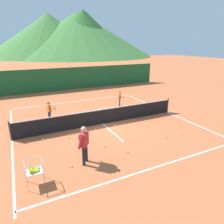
# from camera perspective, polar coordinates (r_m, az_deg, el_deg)

# --- Properties ---
(ground_plane) EXTENTS (120.00, 120.00, 0.00)m
(ground_plane) POSITION_cam_1_polar(r_m,az_deg,el_deg) (12.58, -2.68, -3.38)
(ground_plane) COLOR #BC6038
(line_baseline_near) EXTENTS (10.27, 0.08, 0.01)m
(line_baseline_near) POSITION_cam_1_polar(r_m,az_deg,el_deg) (8.59, 11.88, -15.20)
(line_baseline_near) COLOR white
(line_baseline_near) RESTS_ON ground
(line_baseline_far) EXTENTS (10.27, 0.08, 0.01)m
(line_baseline_far) POSITION_cam_1_polar(r_m,az_deg,el_deg) (17.74, -10.14, 3.01)
(line_baseline_far) COLOR white
(line_baseline_far) RESTS_ON ground
(line_sideline_west) EXTENTS (0.08, 10.97, 0.01)m
(line_sideline_west) POSITION_cam_1_polar(r_m,az_deg,el_deg) (11.73, -26.53, -7.20)
(line_sideline_west) COLOR white
(line_sideline_west) RESTS_ON ground
(line_sideline_east) EXTENTS (0.08, 10.97, 0.01)m
(line_sideline_east) POSITION_cam_1_polar(r_m,az_deg,el_deg) (15.23, 15.32, -0.03)
(line_sideline_east) COLOR white
(line_sideline_east) RESTS_ON ground
(line_service_center) EXTENTS (0.08, 5.42, 0.01)m
(line_service_center) POSITION_cam_1_polar(r_m,az_deg,el_deg) (12.58, -2.68, -3.36)
(line_service_center) COLOR white
(line_service_center) RESTS_ON ground
(tennis_net) EXTENTS (10.37, 0.08, 1.05)m
(tennis_net) POSITION_cam_1_polar(r_m,az_deg,el_deg) (12.40, -2.72, -1.24)
(tennis_net) COLOR #333338
(tennis_net) RESTS_ON ground
(instructor) EXTENTS (0.58, 0.81, 1.65)m
(instructor) POSITION_cam_1_polar(r_m,az_deg,el_deg) (8.30, -7.91, -8.32)
(instructor) COLOR black
(instructor) RESTS_ON ground
(student_0) EXTENTS (0.51, 0.56, 1.27)m
(student_0) POSITION_cam_1_polar(r_m,az_deg,el_deg) (13.49, -17.41, 0.76)
(student_0) COLOR navy
(student_0) RESTS_ON ground
(student_1) EXTENTS (0.41, 0.69, 1.23)m
(student_1) POSITION_cam_1_polar(r_m,az_deg,el_deg) (15.91, 2.25, 4.23)
(student_1) COLOR navy
(student_1) RESTS_ON ground
(ball_cart) EXTENTS (0.58, 0.58, 0.90)m
(ball_cart) POSITION_cam_1_polar(r_m,az_deg,el_deg) (7.77, -21.39, -15.05)
(ball_cart) COLOR #B7B7BC
(ball_cart) RESTS_ON ground
(tennis_ball_0) EXTENTS (0.07, 0.07, 0.07)m
(tennis_ball_0) POSITION_cam_1_polar(r_m,az_deg,el_deg) (12.22, 0.97, -3.89)
(tennis_ball_0) COLOR yellow
(tennis_ball_0) RESTS_ON ground
(tennis_ball_1) EXTENTS (0.07, 0.07, 0.07)m
(tennis_ball_1) POSITION_cam_1_polar(r_m,az_deg,el_deg) (8.61, -11.41, -14.85)
(tennis_ball_1) COLOR yellow
(tennis_ball_1) RESTS_ON ground
(tennis_ball_2) EXTENTS (0.07, 0.07, 0.07)m
(tennis_ball_2) POSITION_cam_1_polar(r_m,az_deg,el_deg) (9.85, -2.12, -9.82)
(tennis_ball_2) COLOR yellow
(tennis_ball_2) RESTS_ON ground
(tennis_ball_3) EXTENTS (0.07, 0.07, 0.07)m
(tennis_ball_3) POSITION_cam_1_polar(r_m,az_deg,el_deg) (11.79, -4.93, -4.84)
(tennis_ball_3) COLOR yellow
(tennis_ball_3) RESTS_ON ground
(tennis_ball_4) EXTENTS (0.07, 0.07, 0.07)m
(tennis_ball_4) POSITION_cam_1_polar(r_m,az_deg,el_deg) (11.13, -18.99, -7.37)
(tennis_ball_4) COLOR yellow
(tennis_ball_4) RESTS_ON ground
(tennis_ball_5) EXTENTS (0.07, 0.07, 0.07)m
(tennis_ball_5) POSITION_cam_1_polar(r_m,az_deg,el_deg) (10.96, -12.31, -7.15)
(tennis_ball_5) COLOR yellow
(tennis_ball_5) RESTS_ON ground
(tennis_ball_6) EXTENTS (0.07, 0.07, 0.07)m
(tennis_ball_6) POSITION_cam_1_polar(r_m,az_deg,el_deg) (11.25, -11.75, -6.41)
(tennis_ball_6) COLOR yellow
(tennis_ball_6) RESTS_ON ground
(tennis_ball_7) EXTENTS (0.07, 0.07, 0.07)m
(tennis_ball_7) POSITION_cam_1_polar(r_m,az_deg,el_deg) (9.46, 4.41, -11.15)
(tennis_ball_7) COLOR yellow
(tennis_ball_7) RESTS_ON ground
(tennis_ball_8) EXTENTS (0.07, 0.07, 0.07)m
(tennis_ball_8) POSITION_cam_1_polar(r_m,az_deg,el_deg) (11.75, 19.15, -5.96)
(tennis_ball_8) COLOR yellow
(tennis_ball_8) RESTS_ON ground
(tennis_ball_9) EXTENTS (0.07, 0.07, 0.07)m
(tennis_ball_9) POSITION_cam_1_polar(r_m,az_deg,el_deg) (13.07, 18.80, -3.39)
(tennis_ball_9) COLOR yellow
(tennis_ball_9) RESTS_ON ground
(tennis_ball_10) EXTENTS (0.07, 0.07, 0.07)m
(tennis_ball_10) POSITION_cam_1_polar(r_m,az_deg,el_deg) (11.17, 15.21, -6.88)
(tennis_ball_10) COLOR yellow
(tennis_ball_10) RESTS_ON ground
(windscreen_fence) EXTENTS (22.59, 0.08, 2.36)m
(windscreen_fence) POSITION_cam_1_polar(r_m,az_deg,el_deg) (22.14, -13.96, 9.02)
(windscreen_fence) COLOR #1E5B2D
(windscreen_fence) RESTS_ON ground
(hill_0) EXTENTS (37.31, 37.31, 16.68)m
(hill_0) POSITION_cam_1_polar(r_m,az_deg,el_deg) (81.71, -8.00, 21.21)
(hill_0) COLOR #2D6628
(hill_0) RESTS_ON ground
(hill_1) EXTENTS (56.76, 56.76, 16.03)m
(hill_1) POSITION_cam_1_polar(r_m,az_deg,el_deg) (84.37, -9.58, 20.84)
(hill_1) COLOR #427A38
(hill_1) RESTS_ON ground
(hill_2) EXTENTS (46.23, 46.23, 15.34)m
(hill_2) POSITION_cam_1_polar(r_m,az_deg,el_deg) (84.06, -17.34, 20.06)
(hill_2) COLOR #427A38
(hill_2) RESTS_ON ground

